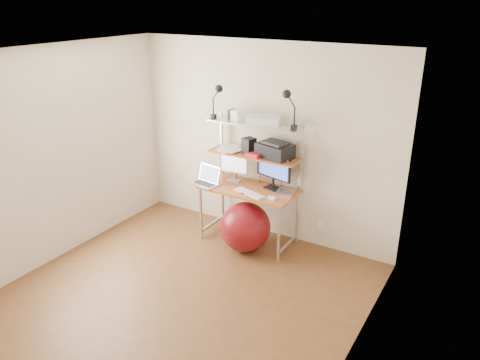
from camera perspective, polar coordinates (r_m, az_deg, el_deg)
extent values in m
plane|color=brown|center=(5.15, -7.23, -13.99)|extent=(3.60, 3.60, 0.00)
plane|color=white|center=(4.22, -8.87, 14.77)|extent=(3.60, 3.60, 0.00)
plane|color=beige|center=(5.96, 2.85, 4.70)|extent=(3.60, 0.00, 3.60)
plane|color=beige|center=(3.50, -26.91, -10.83)|extent=(3.60, 0.00, 3.60)
plane|color=beige|center=(5.79, -22.09, 2.56)|extent=(0.00, 3.60, 3.60)
plane|color=beige|center=(3.78, 14.11, -6.50)|extent=(0.00, 3.60, 3.60)
cube|color=#C26225|center=(5.84, 1.08, -1.12)|extent=(1.20, 0.60, 0.03)
cylinder|color=#B6B7BB|center=(6.07, -4.77, -4.10)|extent=(0.04, 0.04, 0.71)
cylinder|color=#B6B7BB|center=(6.46, -2.10, -2.38)|extent=(0.04, 0.04, 0.71)
cylinder|color=#B6B7BB|center=(5.56, 4.75, -6.69)|extent=(0.04, 0.04, 0.71)
cylinder|color=#B6B7BB|center=(5.98, 6.98, -4.62)|extent=(0.04, 0.04, 0.71)
cube|color=#B6B7BB|center=(6.18, -2.28, 4.38)|extent=(0.03, 0.04, 0.84)
cube|color=#B6B7BB|center=(5.67, 7.44, 2.57)|extent=(0.03, 0.04, 0.84)
cube|color=#C26225|center=(5.80, 1.75, 3.09)|extent=(1.18, 0.34, 0.02)
cube|color=#B6B7BB|center=(5.68, 1.80, 6.91)|extent=(1.18, 0.34, 0.02)
cube|color=white|center=(5.98, 9.84, -5.38)|extent=(0.08, 0.01, 0.12)
cube|color=#BAB9BF|center=(6.04, -0.80, -0.08)|extent=(0.19, 0.16, 0.01)
cylinder|color=#BAB9BF|center=(6.04, -0.70, 0.46)|extent=(0.03, 0.03, 0.09)
cube|color=#BAB9BF|center=(5.97, -0.71, 2.15)|extent=(0.38, 0.09, 0.28)
plane|color=silver|center=(5.96, -0.80, 2.10)|extent=(0.34, 0.05, 0.34)
cube|color=black|center=(5.83, 3.97, -0.96)|extent=(0.22, 0.19, 0.01)
cylinder|color=black|center=(5.82, 4.08, -0.31)|extent=(0.03, 0.03, 0.12)
cube|color=black|center=(5.75, 4.13, 1.67)|extent=(0.51, 0.16, 0.31)
plane|color=blue|center=(5.73, 4.06, 1.62)|extent=(0.46, 0.12, 0.47)
cube|color=silver|center=(5.95, -4.31, -0.49)|extent=(0.37, 0.29, 0.02)
cube|color=#29292C|center=(5.95, -4.32, -0.39)|extent=(0.31, 0.19, 0.00)
cube|color=silver|center=(5.99, -3.55, 0.87)|extent=(0.34, 0.12, 0.22)
plane|color=#7AA7CB|center=(5.99, -3.55, 0.87)|extent=(0.32, 0.13, 0.30)
cube|color=white|center=(5.67, 1.14, -1.60)|extent=(0.44, 0.24, 0.01)
cube|color=white|center=(5.53, 3.90, -2.20)|extent=(0.10, 0.07, 0.03)
cube|color=silver|center=(5.68, 5.58, -1.52)|extent=(0.24, 0.24, 0.04)
cube|color=black|center=(5.71, 0.57, -1.44)|extent=(0.10, 0.14, 0.01)
cube|color=black|center=(5.66, 4.26, 3.60)|extent=(0.47, 0.37, 0.17)
cube|color=#29292C|center=(5.63, 4.29, 4.57)|extent=(0.33, 0.27, 0.03)
cube|color=black|center=(5.78, 1.09, 4.18)|extent=(0.17, 0.17, 0.20)
cube|color=red|center=(5.68, 1.66, 3.07)|extent=(0.18, 0.13, 0.05)
cube|color=white|center=(5.62, 2.90, 7.31)|extent=(0.45, 0.36, 0.09)
cube|color=#BAB9BF|center=(5.61, 2.91, 7.83)|extent=(0.38, 0.29, 0.01)
cube|color=white|center=(5.75, -0.45, 7.87)|extent=(0.12, 0.10, 0.13)
cube|color=#29292C|center=(5.86, -0.79, 8.04)|extent=(0.14, 0.14, 0.11)
cube|color=black|center=(5.88, -3.26, 7.76)|extent=(0.05, 0.06, 0.05)
cylinder|color=black|center=(5.85, -3.28, 8.92)|extent=(0.02, 0.02, 0.19)
sphere|color=black|center=(5.74, -2.57, 11.07)|extent=(0.10, 0.10, 0.10)
cube|color=black|center=(5.40, 6.60, 6.40)|extent=(0.06, 0.07, 0.06)
cylinder|color=black|center=(5.37, 6.65, 7.72)|extent=(0.02, 0.02, 0.20)
sphere|color=black|center=(5.35, 5.72, 10.39)|extent=(0.10, 0.10, 0.10)
sphere|color=maroon|center=(5.80, 0.66, -5.76)|extent=(0.63, 0.63, 0.63)
cube|color=white|center=(6.00, -1.43, 3.88)|extent=(0.27, 0.32, 0.00)
cube|color=white|center=(5.92, -1.39, 3.67)|extent=(0.31, 0.34, 0.00)
cube|color=white|center=(6.03, -1.54, 4.06)|extent=(0.28, 0.33, 0.00)
cube|color=white|center=(5.91, -0.80, 3.76)|extent=(0.26, 0.32, 0.00)
cube|color=white|center=(5.97, -1.30, 3.97)|extent=(0.28, 0.32, 0.00)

